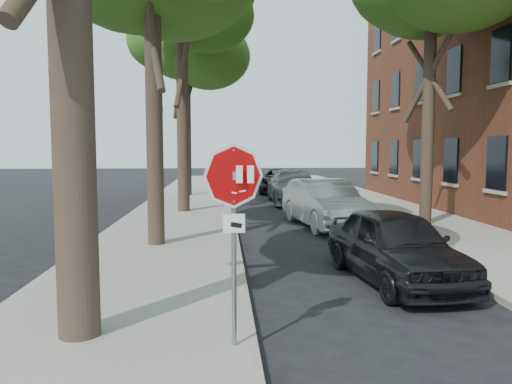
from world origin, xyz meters
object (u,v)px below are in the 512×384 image
Objects in this scene: tree_mid_b at (181,13)px; car_c at (293,187)px; car_a at (396,246)px; tree_far at (186,63)px; car_d at (280,181)px; stop_sign at (234,205)px; tree_right at (429,9)px; car_b at (325,203)px.

tree_mid_b reaches higher than car_c.
tree_far is at bearing 100.78° from car_a.
tree_far is 8.67m from car_d.
stop_sign is 21.88m from tree_far.
tree_right is 9.98m from car_a.
tree_right is at bearing -69.29° from car_d.
stop_sign reaches higher than car_a.
car_b is at bearing -37.76° from tree_mid_b.
car_a is at bearing -89.51° from car_c.
tree_right is at bearing -10.03° from car_b.
car_d is (0.00, 5.65, -0.09)m from car_c.
stop_sign is 13.23m from tree_right.
car_a is 19.94m from car_d.
car_b reaches higher than car_d.
car_a is 0.83× the size of car_d.
tree_mid_b is at bearing 96.95° from stop_sign.
car_c is (0.00, 7.38, 0.00)m from car_b.
car_c is 1.07× the size of car_d.
tree_far is (-0.30, 6.99, -0.78)m from tree_mid_b.
car_a is at bearing -116.44° from tree_right.
car_c is at bearing 84.13° from car_a.
tree_far is at bearing 147.15° from car_c.
car_b is at bearing -83.71° from car_d.
stop_sign reaches higher than car_b.
tree_mid_b reaches higher than car_b.
car_d is (5.32, 2.15, -6.50)m from tree_far.
tree_right is 10.43m from car_c.
tree_far is 1.68× the size of car_c.
tree_right is 1.68× the size of car_c.
tree_right is (6.68, 10.14, 5.26)m from stop_sign.
tree_far is 1.81× the size of car_d.
tree_mid_b reaches higher than tree_far.
car_a is (5.02, -10.81, -7.27)m from tree_mid_b.
car_b is (5.02, -3.89, -7.19)m from tree_mid_b.
tree_far reaches higher than car_b.
tree_mid_b is 2.43× the size of car_a.
car_b is at bearing 72.16° from stop_sign.
tree_mid_b is 12.71m from car_d.
tree_mid_b is 1.87× the size of car_c.
stop_sign is at bearing -84.54° from tree_far.
stop_sign is 17.98m from car_c.
tree_mid_b is at bearing -144.75° from car_c.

